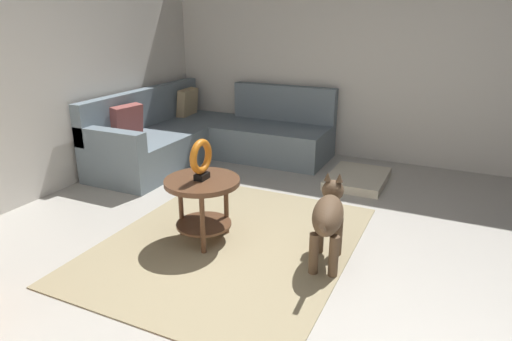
{
  "coord_description": "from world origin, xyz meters",
  "views": [
    {
      "loc": [
        -2.7,
        -0.89,
        1.78
      ],
      "look_at": [
        0.45,
        0.6,
        0.55
      ],
      "focal_mm": 31.52,
      "sensor_mm": 36.0,
      "label": 1
    }
  ],
  "objects_px": {
    "sectional_couch": "(206,137)",
    "dog": "(328,216)",
    "side_table": "(203,194)",
    "torus_sculpture": "(201,158)",
    "dog_bed_mat": "(358,178)"
  },
  "relations": [
    {
      "from": "side_table",
      "to": "dog_bed_mat",
      "type": "relative_size",
      "value": 0.75
    },
    {
      "from": "dog",
      "to": "dog_bed_mat",
      "type": "bearing_deg",
      "value": 85.5
    },
    {
      "from": "side_table",
      "to": "dog",
      "type": "height_order",
      "value": "dog"
    },
    {
      "from": "sectional_couch",
      "to": "dog",
      "type": "relative_size",
      "value": 2.67
    },
    {
      "from": "sectional_couch",
      "to": "side_table",
      "type": "height_order",
      "value": "sectional_couch"
    },
    {
      "from": "torus_sculpture",
      "to": "dog",
      "type": "distance_m",
      "value": 1.06
    },
    {
      "from": "torus_sculpture",
      "to": "side_table",
      "type": "bearing_deg",
      "value": 90.0
    },
    {
      "from": "dog_bed_mat",
      "to": "torus_sculpture",
      "type": "bearing_deg",
      "value": 156.1
    },
    {
      "from": "sectional_couch",
      "to": "dog_bed_mat",
      "type": "xyz_separation_m",
      "value": [
        -0.01,
        -1.94,
        -0.24
      ]
    },
    {
      "from": "sectional_couch",
      "to": "torus_sculpture",
      "type": "bearing_deg",
      "value": -149.35
    },
    {
      "from": "side_table",
      "to": "torus_sculpture",
      "type": "xyz_separation_m",
      "value": [
        0.0,
        -0.0,
        0.29
      ]
    },
    {
      "from": "sectional_couch",
      "to": "dog",
      "type": "bearing_deg",
      "value": -129.83
    },
    {
      "from": "sectional_couch",
      "to": "dog_bed_mat",
      "type": "relative_size",
      "value": 2.81
    },
    {
      "from": "torus_sculpture",
      "to": "dog",
      "type": "bearing_deg",
      "value": -83.61
    },
    {
      "from": "sectional_couch",
      "to": "side_table",
      "type": "xyz_separation_m",
      "value": [
        -1.88,
        -1.11,
        0.13
      ]
    }
  ]
}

